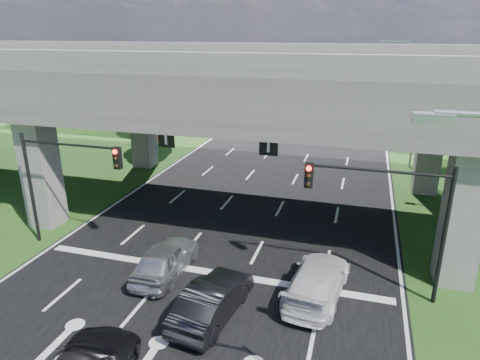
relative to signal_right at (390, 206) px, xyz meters
The scene contains 17 objects.
ground 9.71m from the signal_right, 153.26° to the right, with size 160.00×160.00×0.00m, color #214115.
road 10.74m from the signal_right, 142.25° to the left, with size 18.00×120.00×0.03m, color black.
overpass 11.84m from the signal_right, 134.16° to the left, with size 80.00×15.00×10.00m.
warehouse 45.97m from the signal_right, 137.44° to the left, with size 20.00×10.00×4.00m, color #9E9E99.
signal_right is the anchor object (origin of this frame).
signal_left 15.65m from the signal_right, behind, with size 5.76×0.54×6.00m.
streetlight_far 20.25m from the signal_right, 83.53° to the left, with size 3.38×0.25×10.00m.
streetlight_beyond 36.17m from the signal_right, 86.39° to the left, with size 3.38×0.25×10.00m.
tree_left_near 31.01m from the signal_right, 134.63° to the left, with size 4.50×4.50×7.80m.
tree_left_mid 38.96m from the signal_right, 129.50° to the left, with size 3.91×3.90×6.76m.
tree_left_far 43.37m from the signal_right, 118.63° to the left, with size 4.80×4.80×8.32m.
tree_right_near 24.62m from the signal_right, 77.76° to the left, with size 4.20×4.20×7.28m.
tree_right_mid 33.10m from the signal_right, 75.62° to the left, with size 3.91×3.90×6.76m.
tree_right_far 40.29m from the signal_right, 83.99° to the left, with size 4.50×4.50×7.80m.
car_silver 10.26m from the signal_right, behind, with size 1.87×4.66×1.59m, color silver.
car_dark 8.08m from the signal_right, 151.11° to the right, with size 1.66×4.75×1.57m, color black.
car_white 4.39m from the signal_right, 160.21° to the right, with size 2.15×5.29×1.53m, color silver.
Camera 1 is at (6.48, -13.08, 10.89)m, focal length 32.00 mm.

